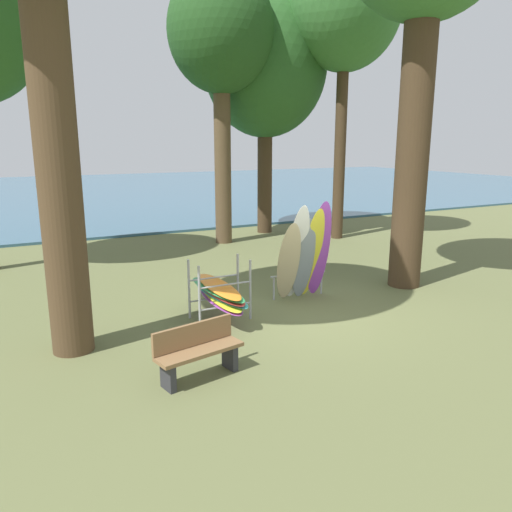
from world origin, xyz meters
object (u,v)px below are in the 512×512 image
Objects in this scene: tree_far_right_back at (345,6)px; board_storage_rack at (220,293)px; tree_deep_back at (221,35)px; leaning_board_pile at (304,255)px; tree_mid_behind at (265,66)px; park_bench at (198,350)px.

tree_far_right_back is 4.88× the size of board_storage_rack.
leaning_board_pile is at bearing -98.08° from tree_deep_back.
park_bench is at bearing -122.57° from tree_mid_behind.
leaning_board_pile is at bearing 7.54° from board_storage_rack.
tree_mid_behind reaches higher than park_bench.
tree_mid_behind is at bearing 68.04° from leaning_board_pile.
tree_deep_back is 12.38m from park_bench.
tree_far_right_back is at bearing 43.86° from park_bench.
tree_mid_behind is 2.64m from tree_deep_back.
leaning_board_pile is 1.58× the size of park_bench.
leaning_board_pile is at bearing 35.84° from park_bench.
tree_far_right_back is 1.13× the size of tree_deep_back.
tree_deep_back reaches higher than park_bench.
tree_far_right_back is 14.25m from park_bench.
park_bench is at bearing -136.14° from tree_far_right_back.
tree_deep_back is 4.00× the size of leaning_board_pile.
tree_far_right_back is 4.45m from tree_deep_back.
park_bench is (-8.67, -8.33, -7.64)m from tree_far_right_back.
tree_deep_back is 6.31× the size of park_bench.
tree_mid_behind is at bearing 26.78° from tree_deep_back.
tree_far_right_back is 4.54× the size of leaning_board_pile.
tree_far_right_back is 7.16× the size of park_bench.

